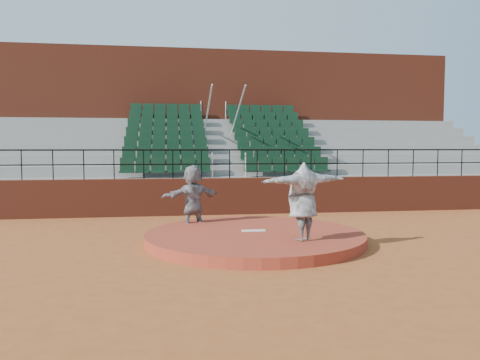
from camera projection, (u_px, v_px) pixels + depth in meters
name	position (u px, v px, depth m)	size (l,w,h in m)	color
ground	(255.00, 242.00, 11.81)	(90.00, 90.00, 0.00)	#984C22
pitchers_mound	(255.00, 237.00, 11.80)	(5.50, 5.50, 0.25)	#993522
pitching_rubber	(254.00, 231.00, 11.94)	(0.60, 0.15, 0.03)	white
boundary_wall	(230.00, 196.00, 16.70)	(24.00, 0.30, 1.30)	maroon
wall_railing	(230.00, 158.00, 16.60)	(24.04, 0.05, 1.03)	black
seating_deck	(219.00, 169.00, 20.24)	(24.00, 5.97, 4.63)	gray
press_box_facade	(211.00, 125.00, 23.99)	(24.00, 3.00, 7.10)	maroon
pitcher	(303.00, 202.00, 10.70)	(2.21, 0.60, 1.80)	black
fielder	(193.00, 198.00, 13.32)	(1.76, 0.56, 1.90)	black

